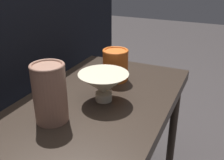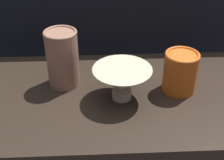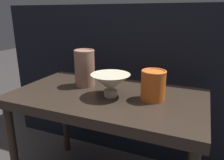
# 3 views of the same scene
# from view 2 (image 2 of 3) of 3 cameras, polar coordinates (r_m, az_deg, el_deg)

# --- Properties ---
(table) EXTENTS (0.82, 0.47, 0.51)m
(table) POSITION_cam_2_polar(r_m,az_deg,el_deg) (0.95, 0.11, -5.18)
(table) COLOR #2D231C
(table) RESTS_ON ground_plane
(couch_backdrop) EXTENTS (1.68, 0.50, 0.89)m
(couch_backdrop) POSITION_cam_2_polar(r_m,az_deg,el_deg) (1.44, -1.02, 8.81)
(couch_backdrop) COLOR black
(couch_backdrop) RESTS_ON ground_plane
(bowl) EXTENTS (0.16, 0.16, 0.10)m
(bowl) POSITION_cam_2_polar(r_m,az_deg,el_deg) (0.86, 1.86, -0.05)
(bowl) COLOR beige
(bowl) RESTS_ON table
(vase_textured_left) EXTENTS (0.10, 0.10, 0.17)m
(vase_textured_left) POSITION_cam_2_polar(r_m,az_deg,el_deg) (0.92, -9.04, 4.05)
(vase_textured_left) COLOR #996B56
(vase_textured_left) RESTS_ON table
(vase_colorful_right) EXTENTS (0.10, 0.10, 0.12)m
(vase_colorful_right) POSITION_cam_2_polar(r_m,az_deg,el_deg) (0.92, 12.39, 1.55)
(vase_colorful_right) COLOR orange
(vase_colorful_right) RESTS_ON table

